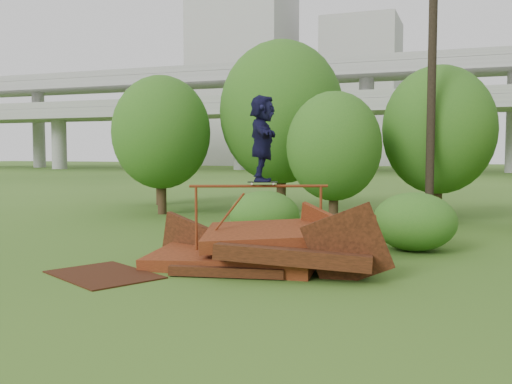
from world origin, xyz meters
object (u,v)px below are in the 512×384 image
(utility_pole, at_px, (432,63))
(scrap_pile, at_px, (262,250))
(skater, at_px, (262,138))
(flat_plate, at_px, (104,275))

(utility_pole, bearing_deg, scrap_pile, -109.91)
(scrap_pile, height_order, skater, skater)
(flat_plate, distance_m, utility_pole, 12.77)
(flat_plate, relative_size, utility_pole, 0.21)
(skater, bearing_deg, flat_plate, 111.65)
(scrap_pile, xyz_separation_m, flat_plate, (-2.79, -1.83, -0.38))
(scrap_pile, height_order, flat_plate, scrap_pile)
(scrap_pile, distance_m, utility_pole, 10.06)
(flat_plate, height_order, utility_pole, utility_pole)
(skater, relative_size, flat_plate, 0.85)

